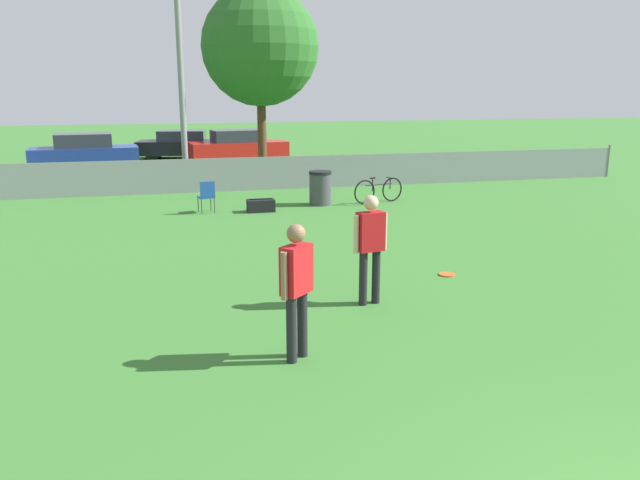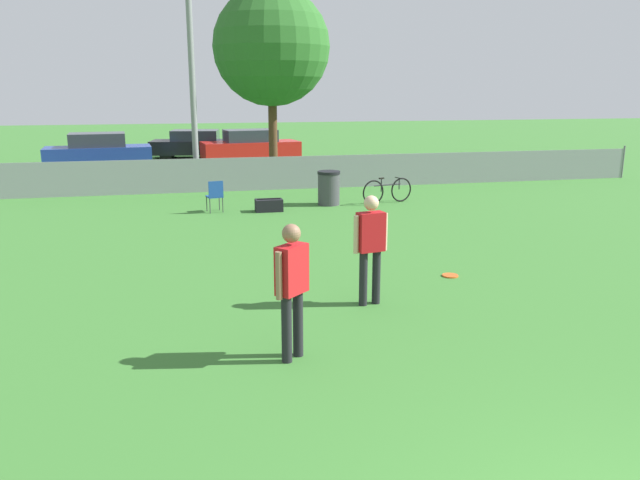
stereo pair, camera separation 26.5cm
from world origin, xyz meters
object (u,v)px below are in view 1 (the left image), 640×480
tree_near_pole (260,47)px  parked_car_dark (182,145)px  light_pole (179,33)px  parked_car_red (238,146)px  bicycle_sideline (379,190)px  player_defender_red (297,282)px  trash_bin (320,188)px  folding_chair_sideline (207,195)px  gear_bag_sideline (261,206)px  frisbee_disc (447,274)px  parked_car_blue (84,152)px  player_thrower_red (370,241)px

tree_near_pole → parked_car_dark: bearing=108.4°
light_pole → parked_car_red: bearing=70.1°
bicycle_sideline → parked_car_dark: 14.62m
tree_near_pole → bicycle_sideline: tree_near_pole is taller
tree_near_pole → player_defender_red: (-2.10, -15.91, -3.72)m
light_pole → trash_bin: (3.66, -4.06, -4.55)m
folding_chair_sideline → gear_bag_sideline: size_ratio=1.17×
frisbee_disc → trash_bin: 7.45m
bicycle_sideline → parked_car_blue: 13.99m
bicycle_sideline → gear_bag_sideline: bicycle_sideline is taller
light_pole → player_thrower_red: bearing=-79.7°
light_pole → gear_bag_sideline: 7.00m
light_pole → parked_car_dark: bearing=88.6°
gear_bag_sideline → parked_car_blue: size_ratio=0.17×
tree_near_pole → parked_car_blue: tree_near_pole is taller
parked_car_blue → parked_car_red: (6.54, 1.07, 0.01)m
bicycle_sideline → player_defender_red: bearing=-130.9°
folding_chair_sideline → bicycle_sideline: folding_chair_sideline is taller
trash_bin → light_pole: bearing=132.0°
frisbee_disc → bicycle_sideline: size_ratio=0.18×
tree_near_pole → parked_car_blue: size_ratio=1.55×
player_thrower_red → parked_car_dark: player_thrower_red is taller
parked_car_dark → light_pole: bearing=-82.3°
frisbee_disc → parked_car_red: (-1.51, 18.81, 0.70)m
bicycle_sideline → parked_car_dark: parked_car_dark is taller
player_defender_red → tree_near_pole: bearing=40.3°
frisbee_disc → parked_car_dark: bearing=100.6°
tree_near_pole → folding_chair_sideline: 7.82m
frisbee_disc → player_defender_red: bearing=-139.9°
frisbee_disc → parked_car_blue: parked_car_blue is taller
player_thrower_red → bicycle_sideline: (3.11, 8.42, -0.64)m
parked_car_blue → frisbee_disc: bearing=-70.8°
player_thrower_red → player_defender_red: bearing=-142.3°
light_pole → gear_bag_sideline: bearing=-68.8°
light_pole → bicycle_sideline: (5.41, -4.19, -4.67)m
player_thrower_red → bicycle_sideline: bearing=58.8°
bicycle_sideline → parked_car_dark: size_ratio=0.38×
light_pole → frisbee_disc: size_ratio=29.38×
light_pole → player_defender_red: size_ratio=4.94×
tree_near_pole → folding_chair_sideline: tree_near_pole is taller
player_thrower_red → parked_car_dark: (-2.07, 22.08, -0.35)m
bicycle_sideline → parked_car_red: 11.85m
tree_near_pole → bicycle_sideline: size_ratio=4.11×
parked_car_dark → parked_car_red: parked_car_red is taller
tree_near_pole → frisbee_disc: 13.93m
folding_chair_sideline → gear_bag_sideline: bearing=161.8°
frisbee_disc → gear_bag_sideline: (-2.35, 6.80, 0.16)m
light_pole → parked_car_red: (2.65, 7.33, -4.33)m
player_defender_red → parked_car_blue: 21.12m
gear_bag_sideline → bicycle_sideline: bearing=7.8°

